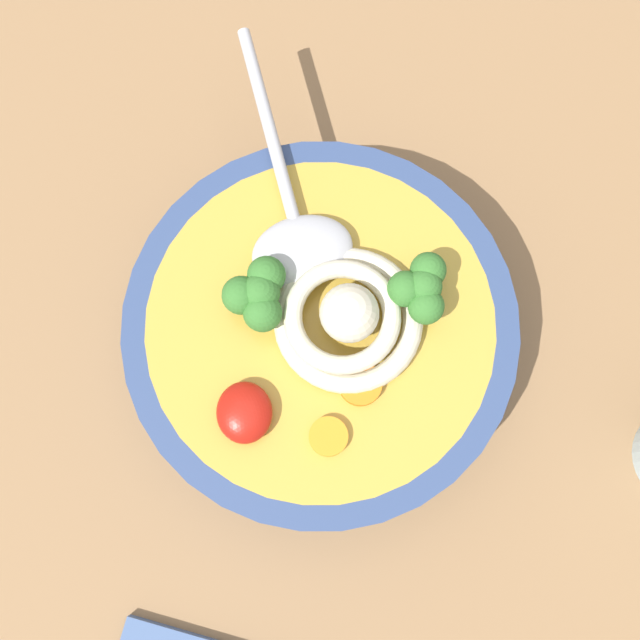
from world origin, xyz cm
name	(u,v)px	position (x,y,z in cm)	size (l,w,h in cm)	color
table_slab	(362,344)	(0.00, 0.00, 1.45)	(97.83, 97.83, 2.90)	#936D47
soup_bowl	(320,330)	(-0.27, -2.84, 5.89)	(23.32, 23.32, 5.78)	#334775
noodle_pile	(347,315)	(-0.15, -1.34, 9.88)	(9.50, 9.32, 3.82)	beige
soup_spoon	(297,229)	(-5.67, -3.69, 9.49)	(17.52, 6.61, 1.60)	#B7B7BC
chili_sauce_dollop	(244,412)	(4.75, -7.58, 9.47)	(3.48, 3.14, 1.57)	#B2190F
broccoli_floret_rear	(421,288)	(-1.09, 2.93, 10.70)	(4.06, 3.49, 3.21)	#7A9E60
broccoli_floret_near_spoon	(258,294)	(-1.60, -6.20, 10.82)	(4.31, 3.71, 3.41)	#7A9E60
carrot_slice_far	(360,384)	(3.76, -0.95, 9.02)	(2.47, 2.47, 0.68)	orange
carrot_slice_right	(328,436)	(6.50, -3.05, 8.96)	(2.22, 2.22, 0.56)	orange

